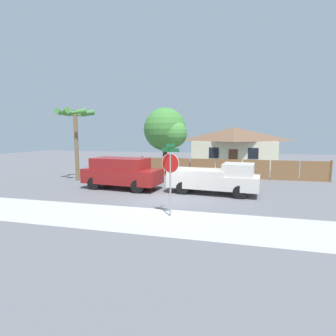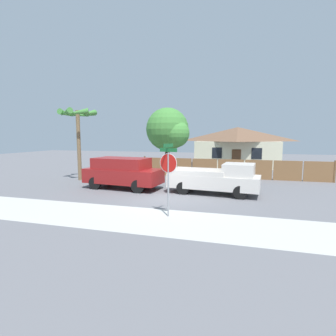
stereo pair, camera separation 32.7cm
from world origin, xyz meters
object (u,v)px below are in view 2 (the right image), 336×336
red_suv (123,172)px  orange_pickup (218,179)px  oak_tree (169,130)px  stop_sign (168,168)px  house (237,146)px  palm_tree (78,119)px

red_suv → orange_pickup: (5.99, -0.03, -0.19)m
oak_tree → stop_sign: (3.31, -11.92, -1.81)m
house → oak_tree: oak_tree is taller
house → oak_tree: 10.64m
palm_tree → red_suv: (4.57, -2.06, -3.51)m
red_suv → orange_pickup: 5.99m
oak_tree → orange_pickup: size_ratio=1.09×
house → orange_pickup: 16.02m
house → stop_sign: 20.94m
palm_tree → stop_sign: (8.96, -6.95, -2.54)m
red_suv → stop_sign: 6.65m
oak_tree → red_suv: size_ratio=1.14×
house → orange_pickup: house is taller
oak_tree → orange_pickup: 9.09m
oak_tree → red_suv: (-1.09, -7.03, -2.78)m
palm_tree → oak_tree: bearing=41.3°
red_suv → orange_pickup: red_suv is taller
orange_pickup → oak_tree: bearing=130.5°
house → stop_sign: size_ratio=3.09×
palm_tree → house: bearing=50.8°
house → stop_sign: house is taller
oak_tree → stop_sign: size_ratio=1.92×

